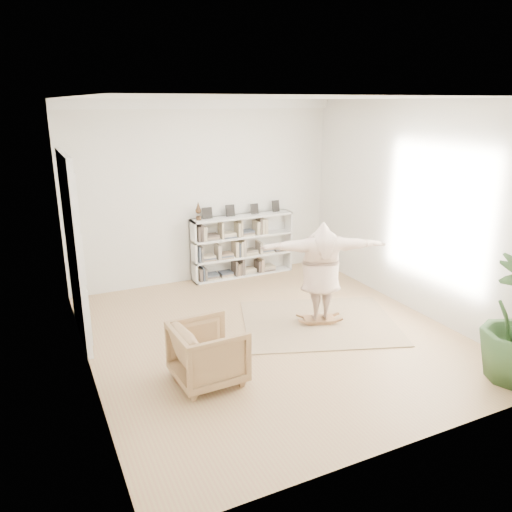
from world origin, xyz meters
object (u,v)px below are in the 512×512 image
at_px(rocker_board, 319,319).
at_px(person, 321,269).
at_px(bookshelf, 242,246).
at_px(armchair, 208,353).

height_order(rocker_board, person, person).
relative_size(bookshelf, person, 1.09).
bearing_deg(bookshelf, person, -86.31).
distance_m(bookshelf, person, 2.79).
bearing_deg(person, rocker_board, 26.75).
bearing_deg(armchair, bookshelf, -32.67).
height_order(bookshelf, person, person).
relative_size(bookshelf, armchair, 2.48).
bearing_deg(rocker_board, bookshelf, 113.31).
xyz_separation_m(bookshelf, person, (0.18, -2.77, 0.32)).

